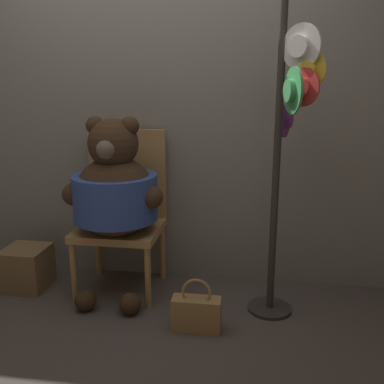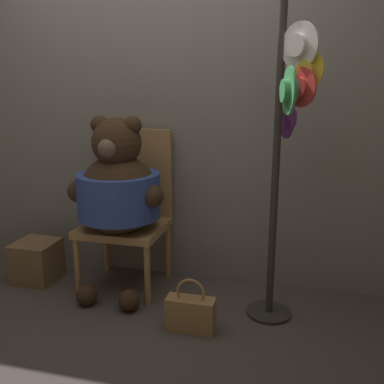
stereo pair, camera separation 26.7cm
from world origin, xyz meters
TOP-DOWN VIEW (x-y plane):
  - ground_plane at (0.00, 0.00)m, footprint 14.00×14.00m
  - wall_back at (0.00, 0.60)m, footprint 8.00×0.10m
  - chair at (-0.19, 0.36)m, footprint 0.56×0.50m
  - teddy_bear at (-0.18, 0.18)m, footprint 0.66×0.59m
  - hat_display_rack at (0.89, 0.09)m, footprint 0.37×0.58m
  - handbag_on_ground at (0.40, -0.18)m, footprint 0.29×0.11m
  - wooden_crate at (-0.86, 0.20)m, footprint 0.29×0.29m

SIDE VIEW (x-z plane):
  - ground_plane at x=0.00m, z-range 0.00..0.00m
  - handbag_on_ground at x=0.40m, z-range -0.05..0.27m
  - wooden_crate at x=-0.86m, z-range 0.00..0.29m
  - chair at x=-0.19m, z-range 0.02..1.12m
  - teddy_bear at x=-0.18m, z-range 0.12..1.34m
  - hat_display_rack at x=0.89m, z-range 0.16..2.01m
  - wall_back at x=0.00m, z-range 0.00..2.48m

